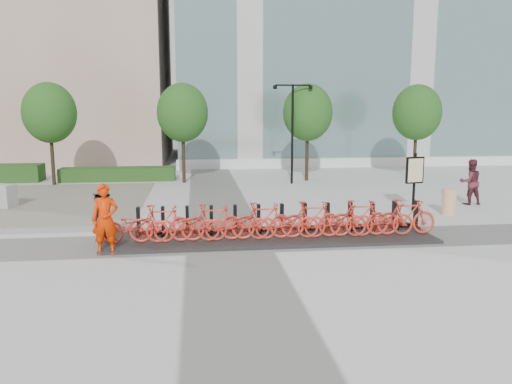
{
  "coord_description": "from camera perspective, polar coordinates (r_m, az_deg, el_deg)",
  "views": [
    {
      "loc": [
        -0.87,
        -13.92,
        3.8
      ],
      "look_at": [
        1.0,
        1.5,
        1.2
      ],
      "focal_mm": 35.0,
      "sensor_mm": 36.0,
      "label": 1
    }
  ],
  "objects": [
    {
      "name": "dock_rail_posts",
      "position": [
        15.28,
        3.01,
        -2.96
      ],
      "size": [
        8.74,
        0.5,
        0.85
      ],
      "primitive_type": null,
      "color": "black",
      "rests_on": "dock_pad"
    },
    {
      "name": "bike_2",
      "position": [
        14.25,
        -7.92,
        -3.7
      ],
      "size": [
        1.86,
        0.65,
        0.98
      ],
      "primitive_type": "imported",
      "rotation": [
        0.0,
        0.0,
        1.57
      ],
      "color": "red",
      "rests_on": "dock_pad"
    },
    {
      "name": "construction_barrel",
      "position": [
        19.38,
        21.2,
        -1.05
      ],
      "size": [
        0.56,
        0.56,
        0.94
      ],
      "primitive_type": "cylinder",
      "rotation": [
        0.0,
        0.0,
        -0.16
      ],
      "color": "orange",
      "rests_on": "ground"
    },
    {
      "name": "dock_pad",
      "position": [
        14.87,
        1.71,
        -5.15
      ],
      "size": [
        9.6,
        2.4,
        0.08
      ],
      "primitive_type": "cube",
      "color": "#242424",
      "rests_on": "ground"
    },
    {
      "name": "bike_8",
      "position": [
        14.8,
        9.07,
        -3.23
      ],
      "size": [
        1.86,
        0.65,
        0.98
      ],
      "primitive_type": "imported",
      "rotation": [
        0.0,
        0.0,
        1.57
      ],
      "color": "red",
      "rests_on": "dock_pad"
    },
    {
      "name": "hedge_b",
      "position": [
        27.65,
        -15.45,
        2.0
      ],
      "size": [
        6.0,
        1.2,
        0.7
      ],
      "primitive_type": "cube",
      "color": "#264C1C",
      "rests_on": "ground"
    },
    {
      "name": "bike_6",
      "position": [
        14.48,
        3.57,
        -3.41
      ],
      "size": [
        1.86,
        0.65,
        0.98
      ],
      "primitive_type": "imported",
      "rotation": [
        0.0,
        0.0,
        1.57
      ],
      "color": "red",
      "rests_on": "dock_pad"
    },
    {
      "name": "bike_3",
      "position": [
        14.24,
        -5.02,
        -3.43
      ],
      "size": [
        1.81,
        0.51,
        1.09
      ],
      "primitive_type": "imported",
      "rotation": [
        0.0,
        0.0,
        1.57
      ],
      "color": "red",
      "rests_on": "dock_pad"
    },
    {
      "name": "tree_2",
      "position": [
        26.58,
        5.93,
        9.0
      ],
      "size": [
        2.6,
        2.6,
        5.1
      ],
      "color": "#352519",
      "rests_on": "ground"
    },
    {
      "name": "bike_7",
      "position": [
        14.61,
        6.36,
        -3.12
      ],
      "size": [
        1.81,
        0.51,
        1.09
      ],
      "primitive_type": "imported",
      "rotation": [
        0.0,
        0.0,
        1.57
      ],
      "color": "red",
      "rests_on": "dock_pad"
    },
    {
      "name": "bike_9",
      "position": [
        15.0,
        11.73,
        -2.93
      ],
      "size": [
        1.81,
        0.51,
        1.09
      ],
      "primitive_type": "imported",
      "rotation": [
        0.0,
        0.0,
        1.57
      ],
      "color": "red",
      "rests_on": "dock_pad"
    },
    {
      "name": "bike_1",
      "position": [
        14.27,
        -10.82,
        -3.54
      ],
      "size": [
        1.81,
        0.51,
        1.09
      ],
      "primitive_type": "imported",
      "rotation": [
        0.0,
        0.0,
        1.57
      ],
      "color": "red",
      "rests_on": "dock_pad"
    },
    {
      "name": "worker_red",
      "position": [
        13.63,
        -16.86,
        -3.02
      ],
      "size": [
        0.71,
        0.49,
        1.89
      ],
      "primitive_type": "imported",
      "rotation": [
        0.0,
        0.0,
        0.05
      ],
      "color": "red",
      "rests_on": "ground"
    },
    {
      "name": "pedestrian",
      "position": [
        21.67,
        23.29,
        1.07
      ],
      "size": [
        0.9,
        0.71,
        1.82
      ],
      "primitive_type": "imported",
      "rotation": [
        0.0,
        0.0,
        3.12
      ],
      "color": "#55222A",
      "rests_on": "ground"
    },
    {
      "name": "glass_building",
      "position": [
        43.38,
        14.16,
        20.13
      ],
      "size": [
        32.0,
        16.0,
        24.0
      ],
      "primitive_type": "cube",
      "color": "#476971",
      "rests_on": "ground"
    },
    {
      "name": "ground",
      "position": [
        14.46,
        -3.24,
        -5.75
      ],
      "size": [
        120.0,
        120.0,
        0.0
      ],
      "primitive_type": "plane",
      "color": "silver"
    },
    {
      "name": "kiosk",
      "position": [
        14.85,
        -17.11,
        -2.77
      ],
      "size": [
        0.44,
        0.37,
        1.4
      ],
      "rotation": [
        0.0,
        0.0,
        0.02
      ],
      "color": "black",
      "rests_on": "dock_pad"
    },
    {
      "name": "tree_1",
      "position": [
        25.93,
        -8.4,
        8.94
      ],
      "size": [
        2.6,
        2.6,
        5.1
      ],
      "color": "#352519",
      "rests_on": "ground"
    },
    {
      "name": "tree_3",
      "position": [
        28.51,
        17.91,
        8.63
      ],
      "size": [
        2.6,
        2.6,
        5.1
      ],
      "color": "#352519",
      "rests_on": "ground"
    },
    {
      "name": "bike_10",
      "position": [
        15.26,
        14.29,
        -3.02
      ],
      "size": [
        1.86,
        0.65,
        0.98
      ],
      "primitive_type": "imported",
      "rotation": [
        0.0,
        0.0,
        1.57
      ],
      "color": "red",
      "rests_on": "dock_pad"
    },
    {
      "name": "bike_11",
      "position": [
        15.52,
        16.78,
        -2.72
      ],
      "size": [
        1.81,
        0.51,
        1.09
      ],
      "primitive_type": "imported",
      "rotation": [
        0.0,
        0.0,
        1.57
      ],
      "color": "red",
      "rests_on": "dock_pad"
    },
    {
      "name": "bike_5",
      "position": [
        14.36,
        0.74,
        -3.29
      ],
      "size": [
        1.81,
        0.51,
        1.09
      ],
      "primitive_type": "imported",
      "rotation": [
        0.0,
        0.0,
        1.57
      ],
      "color": "red",
      "rests_on": "dock_pad"
    },
    {
      "name": "tree_0",
      "position": [
        26.89,
        -22.53,
        8.34
      ],
      "size": [
        2.6,
        2.6,
        5.1
      ],
      "color": "#352519",
      "rests_on": "ground"
    },
    {
      "name": "map_sign",
      "position": [
        19.49,
        17.69,
        2.12
      ],
      "size": [
        0.72,
        0.23,
        2.19
      ],
      "rotation": [
        0.0,
        0.0,
        0.17
      ],
      "color": "black",
      "rests_on": "ground"
    },
    {
      "name": "bike_4",
      "position": [
        14.29,
        -2.12,
        -3.57
      ],
      "size": [
        1.86,
        0.65,
        0.98
      ],
      "primitive_type": "imported",
      "rotation": [
        0.0,
        0.0,
        1.57
      ],
      "color": "red",
      "rests_on": "dock_pad"
    },
    {
      "name": "streetlamp",
      "position": [
        25.4,
        4.19,
        7.98
      ],
      "size": [
        2.0,
        0.2,
        5.0
      ],
      "color": "black",
      "rests_on": "ground"
    },
    {
      "name": "bike_0",
      "position": [
        14.35,
        -13.68,
        -3.79
      ],
      "size": [
        1.86,
        0.65,
        0.98
      ],
      "primitive_type": "imported",
      "rotation": [
        0.0,
        0.0,
        1.57
      ],
      "color": "red",
      "rests_on": "dock_pad"
    }
  ]
}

